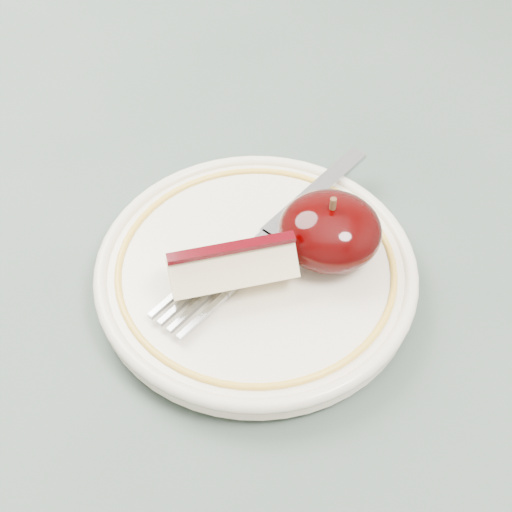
# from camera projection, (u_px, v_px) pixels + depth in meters

# --- Properties ---
(table) EXTENTS (0.90, 0.90, 0.75)m
(table) POSITION_uv_depth(u_px,v_px,m) (216.00, 330.00, 0.55)
(table) COLOR brown
(table) RESTS_ON ground
(plate) EXTENTS (0.20, 0.20, 0.02)m
(plate) POSITION_uv_depth(u_px,v_px,m) (256.00, 270.00, 0.45)
(plate) COLOR beige
(plate) RESTS_ON table
(apple_half) EXTENTS (0.07, 0.06, 0.05)m
(apple_half) POSITION_uv_depth(u_px,v_px,m) (330.00, 231.00, 0.44)
(apple_half) COLOR black
(apple_half) RESTS_ON plate
(apple_wedge) EXTENTS (0.08, 0.06, 0.04)m
(apple_wedge) POSITION_uv_depth(u_px,v_px,m) (232.00, 267.00, 0.43)
(apple_wedge) COLOR beige
(apple_wedge) RESTS_ON plate
(fork) EXTENTS (0.13, 0.17, 0.00)m
(fork) POSITION_uv_depth(u_px,v_px,m) (266.00, 236.00, 0.46)
(fork) COLOR #95989E
(fork) RESTS_ON plate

